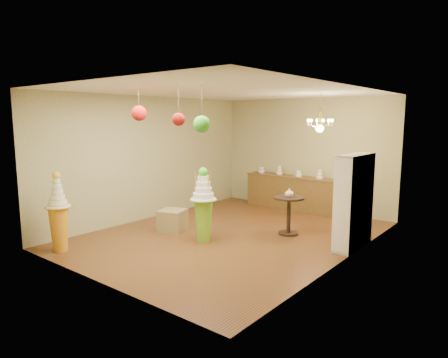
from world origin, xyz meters
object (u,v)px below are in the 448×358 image
Objects in this scene: pedestal_green at (203,210)px; pedestal_orange at (59,221)px; sideboard at (298,193)px; round_table at (289,210)px.

pedestal_green reaches higher than pedestal_orange.
sideboard is at bearing 72.40° from pedestal_orange.
pedestal_green reaches higher than sideboard.
pedestal_green is at bearing 51.24° from pedestal_orange.
pedestal_green is 0.50× the size of sideboard.
round_table is (0.94, -2.19, 0.05)m from sideboard.
pedestal_green reaches higher than round_table.
round_table is (2.79, 3.63, -0.04)m from pedestal_orange.
pedestal_orange is at bearing -107.60° from sideboard.
pedestal_green is at bearing -125.72° from round_table.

